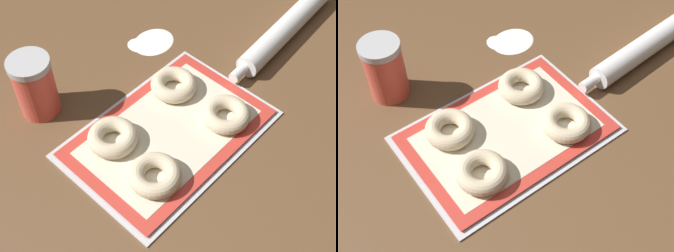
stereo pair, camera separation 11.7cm
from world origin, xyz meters
The scene contains 11 objects.
ground_plane centered at (0.00, 0.00, 0.00)m, with size 2.80×2.80×0.00m, color brown.
baking_tray centered at (0.02, 0.00, 0.00)m, with size 0.45×0.31×0.01m.
baking_mat centered at (0.02, 0.00, 0.01)m, with size 0.43×0.28×0.00m.
bagel_front_left centered at (-0.09, -0.06, 0.03)m, with size 0.11×0.11×0.03m.
bagel_front_right centered at (0.13, -0.07, 0.03)m, with size 0.11×0.11×0.03m.
bagel_back_left centered at (-0.09, 0.07, 0.03)m, with size 0.11×0.11×0.03m.
bagel_back_right centered at (0.12, 0.08, 0.03)m, with size 0.11×0.11×0.03m.
flour_canister centered at (-0.13, 0.27, 0.08)m, with size 0.09×0.09×0.15m.
rolling_pin centered at (0.48, 0.00, 0.03)m, with size 0.50×0.08×0.06m.
flour_patch_near centered at (0.22, 0.24, 0.00)m, with size 0.12×0.10×0.00m.
flour_patch_far centered at (0.18, 0.26, 0.00)m, with size 0.05×0.06×0.00m.
Camera 2 is at (-0.36, -0.51, 0.83)m, focal length 50.00 mm.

